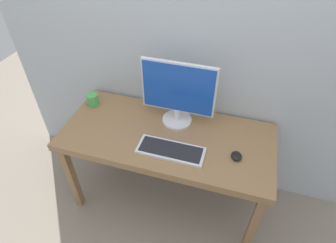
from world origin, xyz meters
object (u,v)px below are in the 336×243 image
at_px(desk, 167,142).
at_px(monitor, 178,92).
at_px(mouse, 236,156).
at_px(coffee_mug, 93,100).
at_px(keyboard_primary, 171,150).

xyz_separation_m(desk, monitor, (0.03, 0.17, 0.32)).
height_order(desk, monitor, monitor).
distance_m(monitor, mouse, 0.56).
xyz_separation_m(monitor, mouse, (0.45, -0.24, -0.23)).
bearing_deg(monitor, mouse, -28.11).
relative_size(mouse, coffee_mug, 0.87).
height_order(monitor, mouse, monitor).
bearing_deg(coffee_mug, mouse, -11.41).
distance_m(monitor, keyboard_primary, 0.39).
xyz_separation_m(desk, mouse, (0.48, -0.07, 0.09)).
xyz_separation_m(desk, coffee_mug, (-0.64, 0.15, 0.12)).
height_order(monitor, coffee_mug, monitor).
xyz_separation_m(desk, keyboard_primary, (0.07, -0.14, 0.08)).
bearing_deg(mouse, monitor, 137.63).
bearing_deg(desk, mouse, -8.76).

